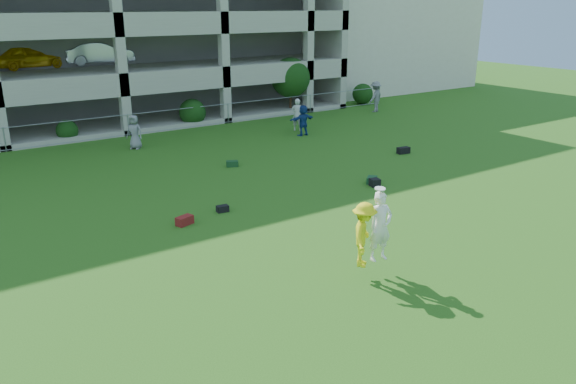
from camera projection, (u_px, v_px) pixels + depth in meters
ground at (370, 267)px, 15.07m from camera, size 100.00×100.00×0.00m
stucco_building at (352, 25)px, 47.69m from camera, size 16.00×14.00×10.00m
bystander_c at (134, 132)px, 27.09m from camera, size 0.93×0.95×1.65m
bystander_d at (303, 120)px, 29.85m from camera, size 1.54×0.56×1.63m
bystander_e at (297, 115)px, 30.93m from camera, size 0.76×0.77×1.79m
bystander_f at (375, 97)px, 36.40m from camera, size 1.44×1.11×1.96m
bag_red_a at (185, 220)px, 17.90m from camera, size 0.61×0.45×0.28m
bag_black_b at (223, 209)px, 19.02m from camera, size 0.43×0.29×0.22m
bag_green_c at (372, 180)px, 22.03m from camera, size 0.61×0.59×0.26m
crate_d at (375, 182)px, 21.67m from camera, size 0.42×0.42×0.30m
bag_black_e at (403, 150)px, 26.42m from camera, size 0.63×0.37×0.30m
bag_green_g at (232, 164)px, 24.31m from camera, size 0.58×0.48×0.25m
frisbee_contest at (369, 232)px, 14.17m from camera, size 1.50×1.20×2.00m
parking_garage at (73, 15)px, 34.86m from camera, size 30.00×14.00×12.00m
fence at (128, 125)px, 29.77m from camera, size 36.06×0.06×1.20m
shrub_row at (200, 98)px, 32.48m from camera, size 34.38×2.52×3.50m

